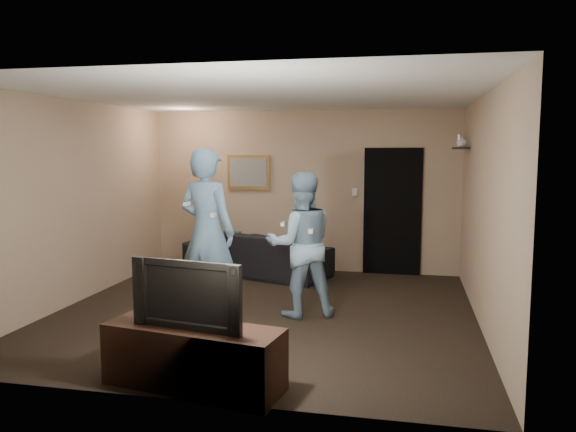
% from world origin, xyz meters
% --- Properties ---
extents(ground, '(5.00, 5.00, 0.00)m').
position_xyz_m(ground, '(0.00, 0.00, 0.00)').
color(ground, black).
rests_on(ground, ground).
extents(ceiling, '(5.00, 5.00, 0.04)m').
position_xyz_m(ceiling, '(0.00, 0.00, 2.60)').
color(ceiling, silver).
rests_on(ceiling, wall_back).
extents(wall_back, '(5.00, 0.04, 2.60)m').
position_xyz_m(wall_back, '(0.00, 2.50, 1.30)').
color(wall_back, tan).
rests_on(wall_back, ground).
extents(wall_front, '(5.00, 0.04, 2.60)m').
position_xyz_m(wall_front, '(0.00, -2.50, 1.30)').
color(wall_front, tan).
rests_on(wall_front, ground).
extents(wall_left, '(0.04, 5.00, 2.60)m').
position_xyz_m(wall_left, '(-2.50, 0.00, 1.30)').
color(wall_left, tan).
rests_on(wall_left, ground).
extents(wall_right, '(0.04, 5.00, 2.60)m').
position_xyz_m(wall_right, '(2.50, 0.00, 1.30)').
color(wall_right, tan).
rests_on(wall_right, ground).
extents(sofa, '(2.49, 1.60, 0.68)m').
position_xyz_m(sofa, '(-0.64, 2.02, 0.34)').
color(sofa, black).
rests_on(sofa, ground).
extents(throw_pillow, '(0.40, 0.16, 0.39)m').
position_xyz_m(throw_pillow, '(-1.11, 2.02, 0.48)').
color(throw_pillow, '#1A4E44').
rests_on(throw_pillow, sofa).
extents(painting_frame, '(0.72, 0.05, 0.57)m').
position_xyz_m(painting_frame, '(-0.90, 2.48, 1.60)').
color(painting_frame, olive).
rests_on(painting_frame, wall_back).
extents(painting_canvas, '(0.62, 0.01, 0.47)m').
position_xyz_m(painting_canvas, '(-0.90, 2.45, 1.60)').
color(painting_canvas, slate).
rests_on(painting_canvas, painting_frame).
extents(doorway, '(0.90, 0.06, 2.00)m').
position_xyz_m(doorway, '(1.45, 2.47, 1.00)').
color(doorway, black).
rests_on(doorway, ground).
extents(light_switch, '(0.08, 0.02, 0.12)m').
position_xyz_m(light_switch, '(0.85, 2.48, 1.30)').
color(light_switch, silver).
rests_on(light_switch, wall_back).
extents(wall_shelf, '(0.20, 0.60, 0.03)m').
position_xyz_m(wall_shelf, '(2.39, 1.80, 1.99)').
color(wall_shelf, black).
rests_on(wall_shelf, wall_right).
extents(shelf_vase, '(0.17, 0.17, 0.15)m').
position_xyz_m(shelf_vase, '(2.39, 1.63, 2.08)').
color(shelf_vase, silver).
rests_on(shelf_vase, wall_shelf).
extents(shelf_figurine, '(0.06, 0.06, 0.18)m').
position_xyz_m(shelf_figurine, '(2.39, 2.03, 2.09)').
color(shelf_figurine, silver).
rests_on(shelf_figurine, wall_shelf).
extents(tv_console, '(1.57, 0.73, 0.54)m').
position_xyz_m(tv_console, '(-0.04, -2.24, 0.25)').
color(tv_console, black).
rests_on(tv_console, ground).
extents(television, '(1.00, 0.29, 0.57)m').
position_xyz_m(television, '(-0.04, -2.24, 0.80)').
color(television, black).
rests_on(television, tv_console).
extents(wii_player_left, '(0.83, 0.65, 1.99)m').
position_xyz_m(wii_player_left, '(-0.66, -0.19, 1.00)').
color(wii_player_left, '#6992B6').
rests_on(wii_player_left, ground).
extents(wii_player_right, '(1.01, 0.91, 1.71)m').
position_xyz_m(wii_player_right, '(0.45, -0.04, 0.86)').
color(wii_player_right, '#87AAC4').
rests_on(wii_player_right, ground).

